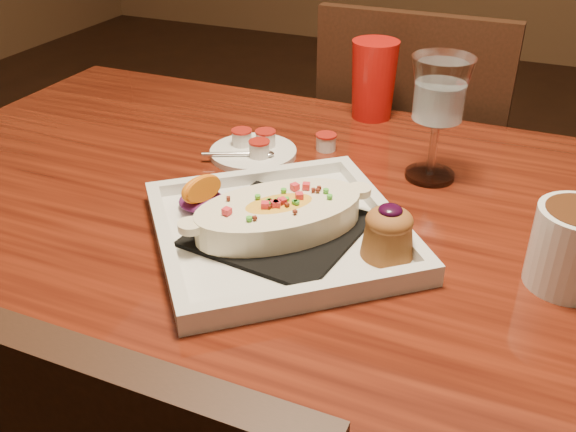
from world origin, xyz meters
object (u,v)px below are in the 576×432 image
at_px(saucer, 253,149).
at_px(goblet, 439,96).
at_px(plate, 287,224).
at_px(red_tumbler, 374,80).
at_px(table, 320,272).
at_px(chair_far, 411,181).

bearing_deg(saucer, goblet, 7.42).
xyz_separation_m(goblet, saucer, (-0.30, -0.04, -0.13)).
relative_size(plate, goblet, 2.30).
height_order(plate, red_tumbler, red_tumbler).
distance_m(table, plate, 0.15).
bearing_deg(saucer, chair_far, 69.27).
bearing_deg(red_tumbler, plate, -86.90).
distance_m(goblet, saucer, 0.32).
bearing_deg(plate, table, 33.55).
bearing_deg(plate, saucer, 85.50).
height_order(table, plate, plate).
distance_m(plate, red_tumbler, 0.48).
distance_m(table, red_tumbler, 0.44).
xyz_separation_m(table, goblet, (0.11, 0.19, 0.23)).
relative_size(chair_far, saucer, 6.26).
xyz_separation_m(chair_far, red_tumbler, (-0.05, -0.23, 0.32)).
bearing_deg(table, saucer, 140.94).
distance_m(plate, saucer, 0.28).
height_order(chair_far, saucer, chair_far).
height_order(plate, goblet, goblet).
bearing_deg(table, plate, -106.37).
distance_m(goblet, red_tumbler, 0.28).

